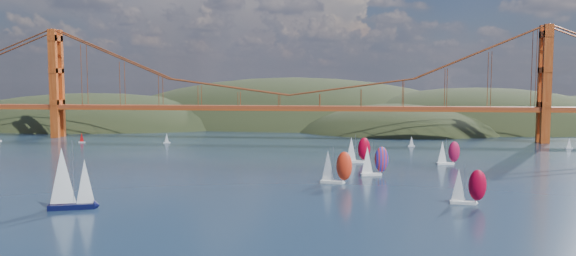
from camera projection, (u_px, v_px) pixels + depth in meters
The scene contains 13 objects.
ground at pixel (182, 248), 98.67m from camera, with size 1200.00×1200.00×0.00m, color black.
headlands at pixel (372, 143), 370.60m from camera, with size 725.00×225.00×96.00m.
bridge at pixel (286, 74), 274.37m from camera, with size 552.00×12.00×55.00m.
sloop_navy at pixel (69, 179), 127.91m from camera, with size 10.75×7.68×15.84m.
racer_0 at pixel (336, 166), 159.68m from camera, with size 9.38×4.91×10.53m.
racer_1 at pixel (467, 186), 133.22m from camera, with size 8.41×3.82×9.52m.
racer_3 at pixel (448, 152), 195.38m from camera, with size 8.20×4.03×9.23m.
racer_5 at pixel (357, 149), 199.73m from camera, with size 9.07×4.69×10.19m.
racer_rwb at pixel (374, 160), 173.10m from camera, with size 9.04×5.29×10.13m.
distant_boat_2 at pixel (82, 138), 263.67m from camera, with size 3.00×2.00×4.70m.
distant_boat_3 at pixel (167, 138), 261.49m from camera, with size 3.00×2.00×4.70m.
distant_boat_4 at pixel (569, 143), 240.33m from camera, with size 3.00×2.00×4.70m.
distant_boat_8 at pixel (412, 141), 247.91m from camera, with size 3.00×2.00×4.70m.
Camera 1 is at (28.92, -93.92, 29.61)m, focal length 35.00 mm.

